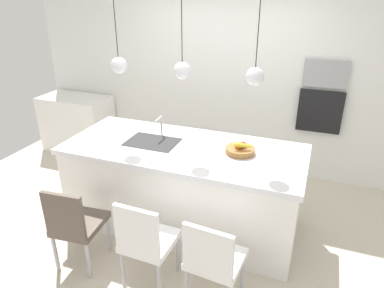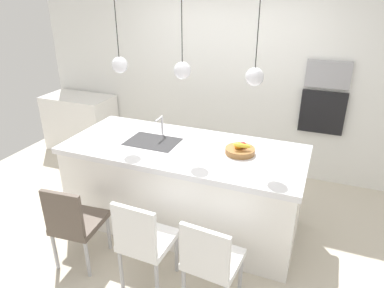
{
  "view_description": "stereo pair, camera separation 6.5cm",
  "coord_description": "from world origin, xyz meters",
  "px_view_note": "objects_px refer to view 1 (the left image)",
  "views": [
    {
      "loc": [
        1.27,
        -3.1,
        2.5
      ],
      "look_at": [
        0.1,
        0.0,
        1.01
      ],
      "focal_mm": 32.68,
      "sensor_mm": 36.0,
      "label": 1
    },
    {
      "loc": [
        1.33,
        -3.08,
        2.5
      ],
      "look_at": [
        0.1,
        0.0,
        1.01
      ],
      "focal_mm": 32.68,
      "sensor_mm": 36.0,
      "label": 2
    }
  ],
  "objects_px": {
    "microwave": "(326,74)",
    "chair_middle": "(146,240)",
    "oven": "(320,111)",
    "fruit_bowl": "(240,149)",
    "chair_near": "(75,223)",
    "chair_far": "(213,259)"
  },
  "relations": [
    {
      "from": "microwave",
      "to": "chair_middle",
      "type": "height_order",
      "value": "microwave"
    },
    {
      "from": "microwave",
      "to": "oven",
      "type": "xyz_separation_m",
      "value": [
        0.0,
        0.0,
        -0.5
      ]
    },
    {
      "from": "chair_middle",
      "to": "oven",
      "type": "bearing_deg",
      "value": 63.96
    },
    {
      "from": "oven",
      "to": "microwave",
      "type": "bearing_deg",
      "value": 0.0
    },
    {
      "from": "fruit_bowl",
      "to": "oven",
      "type": "distance_m",
      "value": 1.67
    },
    {
      "from": "chair_near",
      "to": "chair_far",
      "type": "xyz_separation_m",
      "value": [
        1.34,
        0.01,
        0.0
      ]
    },
    {
      "from": "fruit_bowl",
      "to": "microwave",
      "type": "xyz_separation_m",
      "value": [
        0.71,
        1.52,
        0.51
      ]
    },
    {
      "from": "chair_near",
      "to": "chair_middle",
      "type": "relative_size",
      "value": 0.97
    },
    {
      "from": "chair_near",
      "to": "chair_middle",
      "type": "xyz_separation_m",
      "value": [
        0.74,
        0.0,
        0.02
      ]
    },
    {
      "from": "oven",
      "to": "fruit_bowl",
      "type": "bearing_deg",
      "value": -114.99
    },
    {
      "from": "fruit_bowl",
      "to": "chair_far",
      "type": "bearing_deg",
      "value": -86.83
    },
    {
      "from": "oven",
      "to": "chair_near",
      "type": "xyz_separation_m",
      "value": [
        -1.99,
        -2.57,
        -0.52
      ]
    },
    {
      "from": "chair_near",
      "to": "chair_far",
      "type": "height_order",
      "value": "chair_near"
    },
    {
      "from": "chair_middle",
      "to": "chair_far",
      "type": "height_order",
      "value": "chair_middle"
    },
    {
      "from": "microwave",
      "to": "chair_middle",
      "type": "distance_m",
      "value": 3.03
    },
    {
      "from": "fruit_bowl",
      "to": "chair_near",
      "type": "height_order",
      "value": "fruit_bowl"
    },
    {
      "from": "microwave",
      "to": "chair_middle",
      "type": "bearing_deg",
      "value": -116.04
    },
    {
      "from": "microwave",
      "to": "oven",
      "type": "distance_m",
      "value": 0.5
    },
    {
      "from": "oven",
      "to": "chair_near",
      "type": "height_order",
      "value": "oven"
    },
    {
      "from": "chair_near",
      "to": "chair_middle",
      "type": "bearing_deg",
      "value": 0.02
    },
    {
      "from": "chair_near",
      "to": "chair_far",
      "type": "bearing_deg",
      "value": 0.25
    },
    {
      "from": "oven",
      "to": "chair_near",
      "type": "relative_size",
      "value": 0.63
    }
  ]
}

